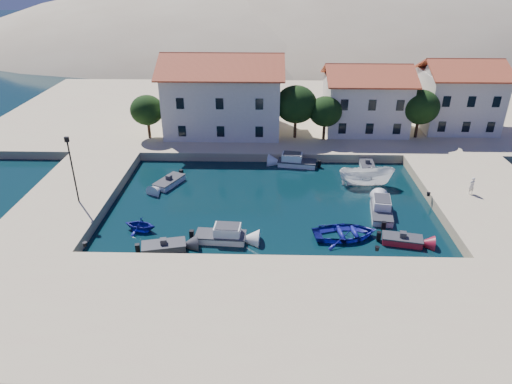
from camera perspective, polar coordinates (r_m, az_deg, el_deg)
ground at (r=34.89m, az=1.90°, el=-9.21°), size 400.00×400.00×0.00m
quay_south at (r=29.90m, az=1.94°, el=-15.21°), size 52.00×12.00×1.00m
quay_east at (r=47.93m, az=27.19°, el=-1.03°), size 11.00×20.00×1.00m
quay_west at (r=46.98m, az=-21.99°, el=-0.47°), size 8.00×20.00×1.00m
quay_north at (r=69.21m, az=3.49°, el=9.99°), size 80.00×36.00×1.00m
hills at (r=159.44m, az=9.20°, el=10.53°), size 254.00×176.00×99.00m
building_left at (r=58.34m, az=-4.14°, el=12.31°), size 14.70×9.45×9.70m
building_mid at (r=60.50m, az=13.56°, el=11.47°), size 10.50×8.40×8.30m
building_right at (r=64.88m, az=24.04°, el=11.17°), size 9.45×8.40×8.80m
trees at (r=56.12m, az=6.58°, el=10.45°), size 37.30×5.30×6.45m
lamppost at (r=43.04m, az=-22.07°, el=3.31°), size 0.35×0.25×6.22m
bollards at (r=37.60m, az=6.19°, el=-4.33°), size 29.36×9.56×0.30m
motorboat_grey_sw at (r=37.15m, az=-11.44°, el=-6.74°), size 3.70×2.26×1.25m
cabin_cruiser_south at (r=37.63m, az=-4.44°, el=-5.43°), size 4.22×2.03×1.60m
rowboat_south at (r=38.92m, az=11.03°, el=-5.54°), size 5.83×4.53×1.11m
motorboat_red_se at (r=39.11m, az=17.80°, el=-5.74°), size 3.40×2.02×1.25m
cabin_cruiser_east at (r=42.62m, az=15.42°, el=-2.27°), size 2.40×4.60×1.60m
boat_east at (r=48.11m, az=13.51°, el=0.81°), size 5.60×2.24×2.14m
motorboat_white_ne at (r=52.11m, az=13.72°, el=3.22°), size 1.63×3.19×1.25m
rowboat_west at (r=40.35m, az=-14.20°, el=-4.65°), size 3.19×2.91×1.44m
motorboat_white_west at (r=47.67m, az=-10.78°, el=1.24°), size 2.98×3.95×1.25m
cabin_cruiser_north at (r=51.39m, az=5.15°, el=3.78°), size 4.46×2.42×1.60m
pedestrian at (r=47.08m, az=25.36°, el=0.72°), size 0.71×0.58×1.68m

